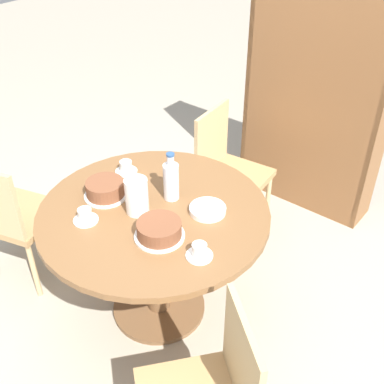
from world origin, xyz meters
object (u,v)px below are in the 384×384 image
object	(u,v)px
chair_c	(228,169)
water_bottle	(172,181)
cup_c	(199,252)
cup_b	(126,168)
bookshelf	(314,102)
coffee_pot	(137,195)
cake_second	(105,189)
cup_a	(85,216)
chair_a	(13,216)
cake_main	(159,230)

from	to	relation	value
chair_c	water_bottle	bearing A→B (deg)	-173.99
chair_c	cup_c	distance (m)	1.21
cup_b	chair_c	bearing A→B (deg)	74.00
water_bottle	bookshelf	bearing A→B (deg)	86.20
chair_c	coffee_pot	xyz separation A→B (m)	(0.10, -0.96, 0.37)
bookshelf	cup_b	xyz separation A→B (m)	(-0.47, -1.39, -0.05)
cake_second	cup_c	bearing A→B (deg)	-4.61
bookshelf	cup_a	world-z (taller)	bookshelf
chair_a	chair_c	size ratio (longest dim) A/B	1.00
cup_a	cup_b	distance (m)	0.48
water_bottle	cup_a	world-z (taller)	water_bottle
cup_a	cup_b	world-z (taller)	same
chair_a	bookshelf	size ratio (longest dim) A/B	0.53
bookshelf	cup_b	size ratio (longest dim) A/B	13.35
chair_c	water_bottle	xyz separation A→B (m)	(0.16, -0.76, 0.37)
cup_b	cup_c	size ratio (longest dim) A/B	1.00
cake_second	cup_a	size ratio (longest dim) A/B	1.83
chair_a	cup_b	xyz separation A→B (m)	(0.49, 0.50, 0.29)
chair_a	coffee_pot	size ratio (longest dim) A/B	3.87
chair_a	water_bottle	distance (m)	1.05
coffee_pot	cake_main	xyz separation A→B (m)	(0.22, -0.08, -0.06)
cake_main	cup_b	world-z (taller)	cake_main
cake_second	cup_a	world-z (taller)	cake_second
chair_c	bookshelf	bearing A→B (deg)	-27.36
bookshelf	water_bottle	distance (m)	1.42
cup_b	cake_second	bearing A→B (deg)	-70.18
cake_second	cup_b	distance (m)	0.25
cake_main	cup_c	bearing A→B (deg)	3.13
water_bottle	cup_a	xyz separation A→B (m)	(-0.21, -0.42, -0.08)
chair_a	coffee_pot	bearing A→B (deg)	-178.41
cup_c	cake_second	bearing A→B (deg)	175.39
cake_second	cup_a	distance (m)	0.22
bookshelf	cup_b	world-z (taller)	bookshelf
cake_second	cup_c	xyz separation A→B (m)	(0.68, -0.06, -0.02)
chair_a	bookshelf	xyz separation A→B (m)	(0.96, 1.89, 0.34)
cake_main	chair_c	bearing A→B (deg)	107.26
coffee_pot	water_bottle	size ratio (longest dim) A/B	0.85
water_bottle	cup_b	distance (m)	0.38
chair_a	water_bottle	size ratio (longest dim) A/B	3.28
chair_c	cup_b	bearing A→B (deg)	157.97
coffee_pot	cake_second	world-z (taller)	coffee_pot
chair_c	cup_b	world-z (taller)	chair_c
chair_a	bookshelf	world-z (taller)	bookshelf
water_bottle	cake_second	bearing A→B (deg)	-143.64
cake_main	chair_a	bearing A→B (deg)	-169.59
coffee_pot	water_bottle	bearing A→B (deg)	73.27
cup_a	cup_c	distance (m)	0.62
chair_c	cup_b	xyz separation A→B (m)	(-0.21, -0.74, 0.29)
chair_c	cup_a	bearing A→B (deg)	171.67
chair_c	cake_main	size ratio (longest dim) A/B	3.66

